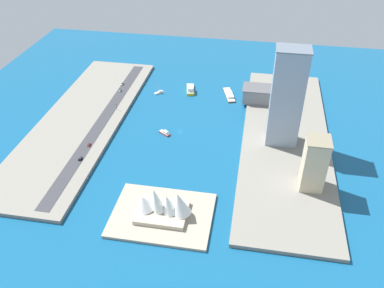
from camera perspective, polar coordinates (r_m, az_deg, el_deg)
ground_plane at (r=348.20m, az=-1.71°, el=1.88°), size 440.00×440.00×0.00m
quay_west at (r=343.34m, az=13.01°, el=0.61°), size 70.00×240.00×2.90m
quay_east at (r=373.29m, az=-15.25°, el=3.30°), size 70.00×240.00×2.90m
peninsula_point at (r=269.54m, az=-4.22°, el=-9.93°), size 65.46×50.01×2.00m
road_strip at (r=365.12m, az=-12.48°, el=3.26°), size 10.47×228.00×0.15m
barge_flat_brown at (r=402.50m, az=5.26°, el=6.95°), size 15.41×30.50×3.53m
ferry_yellow_fast at (r=409.12m, az=-0.22°, el=7.75°), size 11.13×23.95×6.21m
tugboat_red at (r=344.04m, az=-3.86°, el=1.59°), size 11.28×9.11×3.48m
sailboat_small_white at (r=407.16m, az=-4.65°, el=7.27°), size 8.90×8.55×11.38m
tower_tall_glass at (r=317.80m, az=13.20°, el=6.35°), size 25.32×18.71×79.60m
office_block_beige at (r=286.43m, az=16.86°, el=-2.67°), size 16.00×17.19×39.65m
warehouse_low_gray at (r=389.50m, az=10.47°, el=6.85°), size 45.43×20.91×13.73m
van_white at (r=409.76m, az=-10.08°, el=7.46°), size 1.88×4.34×1.65m
sedan_silver at (r=421.73m, az=-9.78°, el=8.34°), size 1.94×4.51×1.55m
suv_black at (r=321.27m, az=-15.46°, el=-2.00°), size 2.04×4.26×1.63m
pickup_red at (r=335.05m, az=-14.30°, el=-0.07°), size 1.89×4.89×1.54m
traffic_light_waterfront at (r=376.24m, az=-10.61°, el=5.30°), size 0.36×0.36×6.50m
opera_landmark at (r=263.16m, az=-4.02°, el=-8.63°), size 37.94×25.25×21.04m
park_tree_cluster at (r=369.63m, az=13.57°, el=4.43°), size 6.04×13.18×8.02m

